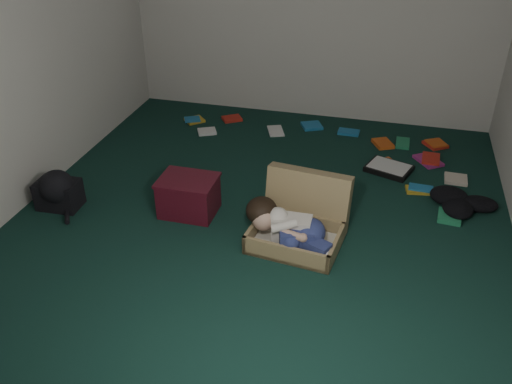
% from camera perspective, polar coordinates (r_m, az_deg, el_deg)
% --- Properties ---
extents(floor, '(4.50, 4.50, 0.00)m').
position_cam_1_polar(floor, '(4.47, 0.48, -2.86)').
color(floor, '#102D26').
rests_on(floor, ground).
extents(wall_front, '(4.50, 0.00, 4.50)m').
position_cam_1_polar(wall_front, '(2.02, -15.29, -7.03)').
color(wall_front, silver).
rests_on(wall_front, ground).
extents(wall_left, '(0.00, 4.50, 4.50)m').
position_cam_1_polar(wall_left, '(4.77, -24.21, 13.94)').
color(wall_left, silver).
rests_on(wall_left, ground).
extents(suitcase, '(0.75, 0.73, 0.49)m').
position_cam_1_polar(suitcase, '(4.21, 4.71, -3.03)').
color(suitcase, '#998254').
rests_on(suitcase, floor).
extents(person, '(0.71, 0.41, 0.31)m').
position_cam_1_polar(person, '(4.06, 3.39, -3.67)').
color(person, silver).
rests_on(person, suitcase).
extents(maroon_bin, '(0.47, 0.37, 0.32)m').
position_cam_1_polar(maroon_bin, '(4.51, -7.11, -0.39)').
color(maroon_bin, '#480E1A').
rests_on(maroon_bin, floor).
extents(backpack, '(0.45, 0.36, 0.26)m').
position_cam_1_polar(backpack, '(4.86, -20.06, -0.12)').
color(backpack, black).
rests_on(backpack, floor).
extents(clothing_pile, '(0.54, 0.50, 0.14)m').
position_cam_1_polar(clothing_pile, '(4.93, 21.31, -0.77)').
color(clothing_pile, black).
rests_on(clothing_pile, floor).
extents(paper_tray, '(0.48, 0.42, 0.06)m').
position_cam_1_polar(paper_tray, '(5.31, 13.82, 2.44)').
color(paper_tray, black).
rests_on(paper_tray, floor).
extents(book_scatter, '(3.01, 1.77, 0.02)m').
position_cam_1_polar(book_scatter, '(5.65, 9.43, 4.60)').
color(book_scatter, gold).
rests_on(book_scatter, floor).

